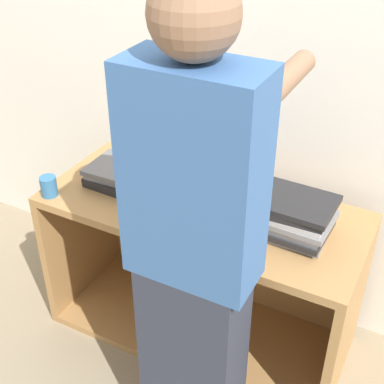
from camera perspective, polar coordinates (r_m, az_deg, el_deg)
name	(u,v)px	position (r m, az deg, el deg)	size (l,w,h in m)	color
ground_plane	(171,372)	(2.52, -2.26, -18.64)	(12.00, 12.00, 0.00)	gray
wall_back	(245,66)	(2.32, 5.69, 13.23)	(8.00, 0.05, 2.40)	silver
cart	(208,263)	(2.48, 1.72, -7.58)	(1.35, 0.58, 0.72)	#A87A47
laptop_open	(207,191)	(2.22, 1.61, 0.15)	(0.33, 0.29, 0.24)	gray
laptop_stack_left	(128,176)	(2.34, -6.83, 1.67)	(0.35, 0.25, 0.09)	#232326
laptop_stack_right	(286,214)	(2.06, 10.04, -2.36)	(0.35, 0.25, 0.15)	gray
person	(195,259)	(1.68, 0.27, -7.14)	(0.40, 0.54, 1.76)	#2D3342
mug	(49,186)	(2.34, -15.04, 0.59)	(0.07, 0.07, 0.09)	teal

